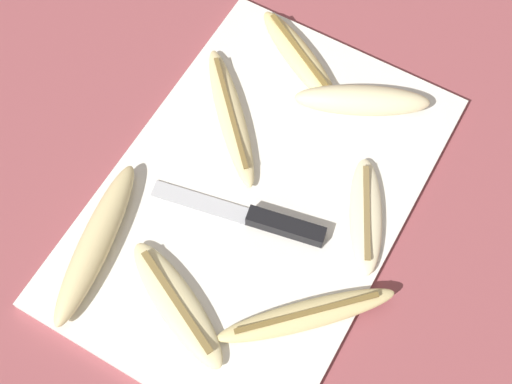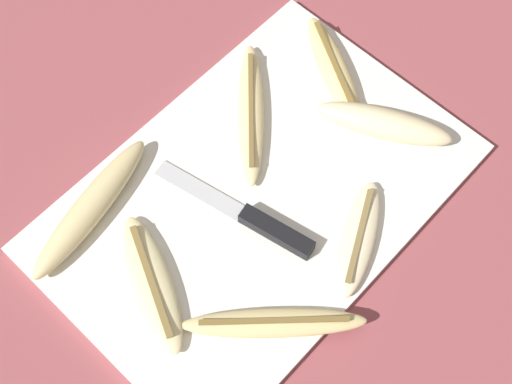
{
  "view_description": "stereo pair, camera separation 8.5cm",
  "coord_description": "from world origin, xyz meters",
  "px_view_note": "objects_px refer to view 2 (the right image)",
  "views": [
    {
      "loc": [
        -0.32,
        -0.18,
        0.79
      ],
      "look_at": [
        0.0,
        0.0,
        0.02
      ],
      "focal_mm": 50.0,
      "sensor_mm": 36.0,
      "label": 1
    },
    {
      "loc": [
        -0.27,
        -0.25,
        0.79
      ],
      "look_at": [
        0.0,
        0.0,
        0.02
      ],
      "focal_mm": 50.0,
      "sensor_mm": 36.0,
      "label": 2
    }
  ],
  "objects_px": {
    "knife": "(261,224)",
    "banana_mellow_near": "(91,207)",
    "banana_spotted_left": "(274,323)",
    "banana_cream_curved": "(384,124)",
    "banana_golden_short": "(333,69)",
    "banana_soft_right": "(152,283)",
    "banana_bright_far": "(358,238)",
    "banana_ripe_center": "(251,113)"
  },
  "relations": [
    {
      "from": "banana_ripe_center",
      "to": "knife",
      "type": "bearing_deg",
      "value": -131.97
    },
    {
      "from": "banana_mellow_near",
      "to": "banana_golden_short",
      "type": "relative_size",
      "value": 1.26
    },
    {
      "from": "banana_spotted_left",
      "to": "banana_cream_curved",
      "type": "bearing_deg",
      "value": 14.06
    },
    {
      "from": "banana_soft_right",
      "to": "banana_bright_far",
      "type": "relative_size",
      "value": 1.16
    },
    {
      "from": "banana_ripe_center",
      "to": "banana_bright_far",
      "type": "bearing_deg",
      "value": -100.34
    },
    {
      "from": "banana_spotted_left",
      "to": "banana_soft_right",
      "type": "bearing_deg",
      "value": 114.7
    },
    {
      "from": "knife",
      "to": "banana_mellow_near",
      "type": "relative_size",
      "value": 1.01
    },
    {
      "from": "knife",
      "to": "banana_spotted_left",
      "type": "distance_m",
      "value": 0.12
    },
    {
      "from": "banana_cream_curved",
      "to": "knife",
      "type": "bearing_deg",
      "value": 173.73
    },
    {
      "from": "knife",
      "to": "banana_bright_far",
      "type": "distance_m",
      "value": 0.11
    },
    {
      "from": "banana_soft_right",
      "to": "banana_bright_far",
      "type": "distance_m",
      "value": 0.24
    },
    {
      "from": "banana_cream_curved",
      "to": "banana_bright_far",
      "type": "relative_size",
      "value": 1.12
    },
    {
      "from": "banana_cream_curved",
      "to": "banana_bright_far",
      "type": "xyz_separation_m",
      "value": [
        -0.14,
        -0.07,
        -0.01
      ]
    },
    {
      "from": "banana_soft_right",
      "to": "banana_bright_far",
      "type": "bearing_deg",
      "value": -33.72
    },
    {
      "from": "banana_golden_short",
      "to": "banana_bright_far",
      "type": "relative_size",
      "value": 1.11
    },
    {
      "from": "banana_cream_curved",
      "to": "banana_spotted_left",
      "type": "xyz_separation_m",
      "value": [
        -0.28,
        -0.07,
        -0.01
      ]
    },
    {
      "from": "banana_cream_curved",
      "to": "banana_golden_short",
      "type": "relative_size",
      "value": 1.01
    },
    {
      "from": "banana_golden_short",
      "to": "banana_ripe_center",
      "type": "bearing_deg",
      "value": 165.03
    },
    {
      "from": "banana_bright_far",
      "to": "banana_cream_curved",
      "type": "bearing_deg",
      "value": 28.23
    },
    {
      "from": "banana_ripe_center",
      "to": "banana_golden_short",
      "type": "relative_size",
      "value": 1.03
    },
    {
      "from": "banana_soft_right",
      "to": "knife",
      "type": "bearing_deg",
      "value": -16.1
    },
    {
      "from": "banana_cream_curved",
      "to": "banana_bright_far",
      "type": "bearing_deg",
      "value": -151.77
    },
    {
      "from": "banana_cream_curved",
      "to": "banana_soft_right",
      "type": "bearing_deg",
      "value": 169.62
    },
    {
      "from": "banana_soft_right",
      "to": "banana_golden_short",
      "type": "xyz_separation_m",
      "value": [
        0.36,
        0.04,
        0.0
      ]
    },
    {
      "from": "banana_spotted_left",
      "to": "banana_mellow_near",
      "type": "relative_size",
      "value": 0.8
    },
    {
      "from": "banana_soft_right",
      "to": "banana_ripe_center",
      "type": "xyz_separation_m",
      "value": [
        0.24,
        0.07,
        0.0
      ]
    },
    {
      "from": "banana_cream_curved",
      "to": "banana_mellow_near",
      "type": "relative_size",
      "value": 0.8
    },
    {
      "from": "banana_golden_short",
      "to": "banana_bright_far",
      "type": "bearing_deg",
      "value": -132.35
    },
    {
      "from": "banana_soft_right",
      "to": "banana_ripe_center",
      "type": "relative_size",
      "value": 1.02
    },
    {
      "from": "banana_mellow_near",
      "to": "banana_golden_short",
      "type": "distance_m",
      "value": 0.36
    },
    {
      "from": "banana_cream_curved",
      "to": "banana_soft_right",
      "type": "distance_m",
      "value": 0.34
    },
    {
      "from": "banana_golden_short",
      "to": "banana_spotted_left",
      "type": "bearing_deg",
      "value": -150.31
    },
    {
      "from": "knife",
      "to": "banana_golden_short",
      "type": "relative_size",
      "value": 1.28
    },
    {
      "from": "banana_cream_curved",
      "to": "banana_golden_short",
      "type": "height_order",
      "value": "banana_cream_curved"
    },
    {
      "from": "banana_golden_short",
      "to": "knife",
      "type": "bearing_deg",
      "value": -160.22
    },
    {
      "from": "banana_golden_short",
      "to": "banana_bright_far",
      "type": "xyz_separation_m",
      "value": [
        -0.16,
        -0.18,
        -0.0
      ]
    },
    {
      "from": "banana_soft_right",
      "to": "banana_mellow_near",
      "type": "height_order",
      "value": "banana_mellow_near"
    },
    {
      "from": "banana_mellow_near",
      "to": "banana_bright_far",
      "type": "distance_m",
      "value": 0.32
    },
    {
      "from": "banana_mellow_near",
      "to": "knife",
      "type": "bearing_deg",
      "value": -51.74
    },
    {
      "from": "banana_ripe_center",
      "to": "banana_cream_curved",
      "type": "bearing_deg",
      "value": -54.03
    },
    {
      "from": "banana_ripe_center",
      "to": "banana_golden_short",
      "type": "distance_m",
      "value": 0.13
    },
    {
      "from": "banana_mellow_near",
      "to": "banana_bright_far",
      "type": "xyz_separation_m",
      "value": [
        0.19,
        -0.25,
        -0.01
      ]
    }
  ]
}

